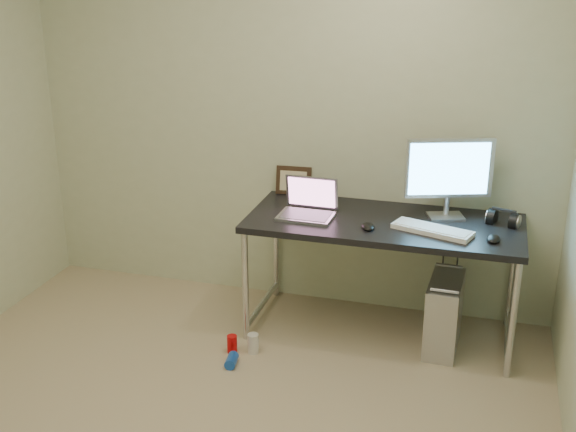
{
  "coord_description": "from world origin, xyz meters",
  "views": [
    {
      "loc": [
        1.26,
        -2.65,
        2.26
      ],
      "look_at": [
        0.2,
        1.04,
        0.85
      ],
      "focal_mm": 45.0,
      "sensor_mm": 36.0,
      "label": 1
    }
  ],
  "objects": [
    {
      "name": "tower_computer",
      "position": [
        1.1,
        1.3,
        0.22
      ],
      "size": [
        0.2,
        0.43,
        0.47
      ],
      "rotation": [
        0.0,
        0.0,
        -0.04
      ],
      "color": "silver",
      "rests_on": "ground"
    },
    {
      "name": "keyboard",
      "position": [
        0.99,
        1.27,
        0.76
      ],
      "size": [
        0.48,
        0.28,
        0.03
      ],
      "primitive_type": "cube",
      "rotation": [
        0.0,
        0.0,
        -0.31
      ],
      "color": "white",
      "rests_on": "desk"
    },
    {
      "name": "monitor",
      "position": [
        1.05,
        1.55,
        1.04
      ],
      "size": [
        0.5,
        0.22,
        0.49
      ],
      "rotation": [
        0.0,
        0.0,
        0.33
      ],
      "color": "silver",
      "rests_on": "desk"
    },
    {
      "name": "mouse_right",
      "position": [
        1.33,
        1.23,
        0.77
      ],
      "size": [
        0.08,
        0.12,
        0.04
      ],
      "primitive_type": "ellipsoid",
      "rotation": [
        0.0,
        0.0,
        -0.03
      ],
      "color": "black",
      "rests_on": "desk"
    },
    {
      "name": "cable_a",
      "position": [
        1.05,
        1.7,
        0.4
      ],
      "size": [
        0.01,
        0.16,
        0.69
      ],
      "primitive_type": "cylinder",
      "rotation": [
        0.21,
        0.0,
        0.0
      ],
      "color": "black",
      "rests_on": "ground"
    },
    {
      "name": "desk",
      "position": [
        0.7,
        1.39,
        0.67
      ],
      "size": [
        1.64,
        0.72,
        0.75
      ],
      "color": "black",
      "rests_on": "ground"
    },
    {
      "name": "laptop",
      "position": [
        0.24,
        1.36,
        0.8
      ],
      "size": [
        0.33,
        0.28,
        0.23
      ],
      "rotation": [
        0.0,
        0.0,
        -0.03
      ],
      "color": "silver",
      "rests_on": "desk"
    },
    {
      "name": "can_white",
      "position": [
        0.02,
        0.93,
        0.06
      ],
      "size": [
        0.07,
        0.07,
        0.12
      ],
      "primitive_type": "cylinder",
      "rotation": [
        0.0,
        0.0,
        0.09
      ],
      "color": "silver",
      "rests_on": "ground"
    },
    {
      "name": "picture_frame",
      "position": [
        0.04,
        1.72,
        0.84
      ],
      "size": [
        0.24,
        0.08,
        0.19
      ],
      "primitive_type": "cube",
      "rotation": [
        -0.21,
        0.0,
        0.08
      ],
      "color": "black",
      "rests_on": "desk"
    },
    {
      "name": "cable_b",
      "position": [
        1.14,
        1.68,
        0.38
      ],
      "size": [
        0.02,
        0.11,
        0.71
      ],
      "primitive_type": "cylinder",
      "rotation": [
        0.14,
        0.0,
        0.09
      ],
      "color": "black",
      "rests_on": "ground"
    },
    {
      "name": "wall_back",
      "position": [
        0.0,
        1.75,
        1.25
      ],
      "size": [
        3.5,
        0.02,
        2.5
      ],
      "primitive_type": "cube",
      "color": "beige",
      "rests_on": "ground"
    },
    {
      "name": "webcam",
      "position": [
        0.3,
        1.64,
        0.83
      ],
      "size": [
        0.04,
        0.04,
        0.11
      ],
      "rotation": [
        0.0,
        0.0,
        -0.28
      ],
      "color": "silver",
      "rests_on": "desk"
    },
    {
      "name": "mouse_left",
      "position": [
        0.63,
        1.23,
        0.77
      ],
      "size": [
        0.11,
        0.14,
        0.04
      ],
      "primitive_type": "ellipsoid",
      "rotation": [
        0.0,
        0.0,
        0.29
      ],
      "color": "black",
      "rests_on": "desk"
    },
    {
      "name": "can_red",
      "position": [
        -0.11,
        0.89,
        0.05
      ],
      "size": [
        0.07,
        0.07,
        0.11
      ],
      "primitive_type": "cylinder",
      "rotation": [
        0.0,
        0.0,
        -0.28
      ],
      "color": "red",
      "rests_on": "ground"
    },
    {
      "name": "headphones",
      "position": [
        1.38,
        1.52,
        0.78
      ],
      "size": [
        0.21,
        0.12,
        0.12
      ],
      "rotation": [
        0.0,
        0.0,
        -0.29
      ],
      "color": "black",
      "rests_on": "desk"
    },
    {
      "name": "can_blue",
      "position": [
        -0.06,
        0.75,
        0.03
      ],
      "size": [
        0.08,
        0.12,
        0.06
      ],
      "primitive_type": "cylinder",
      "rotation": [
        1.57,
        0.0,
        0.13
      ],
      "color": "blue",
      "rests_on": "ground"
    }
  ]
}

